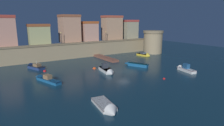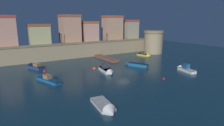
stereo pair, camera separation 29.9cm
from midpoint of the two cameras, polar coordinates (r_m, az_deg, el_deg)
name	(u,v)px [view 2 (the right image)]	position (r m, az deg, el deg)	size (l,w,h in m)	color
ground_plane	(123,71)	(41.16, 3.67, -2.46)	(113.58, 113.58, 0.00)	#112D3D
quay_wall	(85,49)	(58.05, -8.02, 4.11)	(47.08, 2.97, 4.36)	#9E8966
old_town_backdrop	(75,30)	(60.15, -10.99, 9.80)	(45.76, 5.57, 8.37)	tan
fortress_tower	(153,42)	(64.93, 12.51, 6.27)	(6.60, 6.60, 7.50)	#9E8966
pier_dock	(106,58)	(53.96, -1.77, 1.51)	(2.04, 10.80, 0.70)	brown
quay_lamp_0	(61,36)	(55.14, -14.86, 7.88)	(0.32, 0.32, 3.20)	black
quay_lamp_1	(106,34)	(61.02, -1.58, 8.61)	(0.32, 0.32, 3.00)	black
moored_boat_1	(106,108)	(23.84, -1.39, -13.41)	(2.47, 5.64, 1.78)	silver
moored_boat_2	(34,66)	(47.00, -22.29, -0.96)	(3.65, 5.78, 2.34)	navy
moored_boat_3	(135,64)	(45.82, 7.16, -0.44)	(3.73, 6.09, 1.12)	#195689
moored_boat_4	(184,69)	(44.14, 21.18, -1.62)	(2.42, 5.71, 1.98)	white
moored_boat_5	(107,70)	(39.81, -1.35, -2.21)	(2.40, 6.14, 2.17)	white
moored_boat_6	(145,55)	(59.16, 10.11, 2.43)	(2.49, 4.96, 1.67)	gold
moored_boat_7	(45,79)	(36.45, -19.28, -4.54)	(3.60, 7.21, 1.58)	#195689
mooring_buoy_0	(94,69)	(43.20, -5.17, -1.75)	(0.80, 0.80, 0.80)	#EA4C19
mooring_buoy_1	(45,71)	(43.37, -19.48, -2.39)	(0.67, 0.67, 0.67)	red
mooring_buoy_2	(164,79)	(36.94, 15.59, -4.69)	(0.46, 0.46, 0.46)	red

